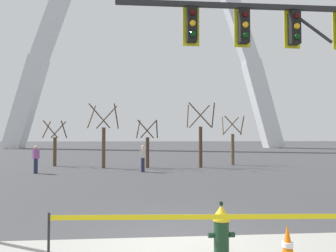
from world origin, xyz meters
The scene contains 13 objects.
ground_plane centered at (0.00, 0.00, 0.00)m, with size 240.00×240.00×0.00m, color #3D3D3F.
fire_hydrant centered at (0.62, -1.17, 0.47)m, with size 0.46×0.48×0.99m.
caution_tape_barrier centered at (0.79, -1.62, 0.65)m, with size 6.00×0.39×0.92m.
traffic_cone_by_hydrant centered at (1.55, -1.69, 0.36)m, with size 0.36×0.36×0.73m.
traffic_signal_gantry centered at (3.76, 1.50, 4.40)m, with size 7.82×0.44×6.00m.
monument_arch centered at (0.00, 48.16, 21.00)m, with size 48.92×2.91×48.19m.
tree_far_left centered at (-7.00, 15.96, 1.43)m, with size 1.50×1.51×3.22m.
tree_left_mid centered at (-3.38, 14.29, 1.89)m, with size 1.95×1.97×4.24m.
tree_center_left centered at (-0.47, 14.35, 1.43)m, with size 1.50×1.51×3.22m.
tree_center_right centered at (3.12, 14.21, 1.93)m, with size 2.00×2.01×4.35m.
tree_right_mid centered at (5.81, 15.78, 1.60)m, with size 1.67×1.68×3.59m.
pedestrian_walking_left centered at (-0.77, 11.90, 0.82)m, with size 0.33×0.39×1.59m.
pedestrian_standing_center centered at (-6.85, 11.68, 0.82)m, with size 0.38×0.38×1.59m.
Camera 1 is at (-0.72, -6.43, 2.12)m, focal length 32.92 mm.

